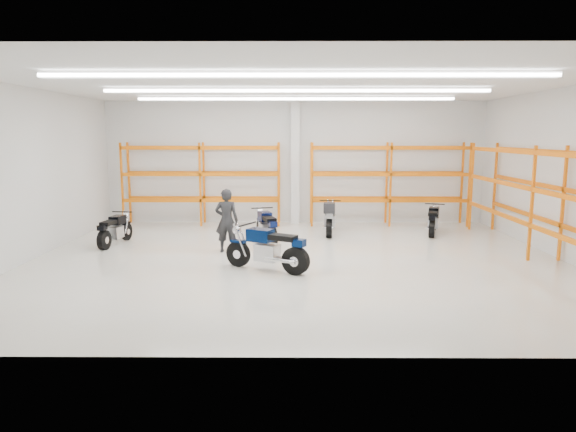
{
  "coord_description": "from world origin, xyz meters",
  "views": [
    {
      "loc": [
        -0.13,
        -13.17,
        3.25
      ],
      "look_at": [
        -0.23,
        0.5,
        1.1
      ],
      "focal_mm": 32.0,
      "sensor_mm": 36.0,
      "label": 1
    }
  ],
  "objects_px": {
    "motorcycle_back_a": "(114,231)",
    "standing_man": "(227,221)",
    "motorcycle_back_c": "(330,218)",
    "motorcycle_back_b": "(267,228)",
    "motorcycle_back_d": "(433,221)",
    "structural_column": "(295,163)",
    "motorcycle_main": "(270,250)"
  },
  "relations": [
    {
      "from": "motorcycle_back_a",
      "to": "motorcycle_back_c",
      "type": "relative_size",
      "value": 0.86
    },
    {
      "from": "structural_column",
      "to": "motorcycle_back_a",
      "type": "bearing_deg",
      "value": -143.24
    },
    {
      "from": "motorcycle_back_a",
      "to": "structural_column",
      "type": "xyz_separation_m",
      "value": [
        5.41,
        4.04,
        1.8
      ]
    },
    {
      "from": "motorcycle_back_d",
      "to": "structural_column",
      "type": "height_order",
      "value": "structural_column"
    },
    {
      "from": "motorcycle_back_b",
      "to": "structural_column",
      "type": "bearing_deg",
      "value": 76.46
    },
    {
      "from": "motorcycle_main",
      "to": "motorcycle_back_c",
      "type": "relative_size",
      "value": 0.93
    },
    {
      "from": "motorcycle_back_a",
      "to": "motorcycle_back_d",
      "type": "relative_size",
      "value": 1.02
    },
    {
      "from": "motorcycle_back_b",
      "to": "motorcycle_back_c",
      "type": "distance_m",
      "value": 2.45
    },
    {
      "from": "motorcycle_back_d",
      "to": "motorcycle_back_c",
      "type": "bearing_deg",
      "value": -179.16
    },
    {
      "from": "motorcycle_back_a",
      "to": "motorcycle_back_c",
      "type": "bearing_deg",
      "value": 15.11
    },
    {
      "from": "motorcycle_back_c",
      "to": "structural_column",
      "type": "relative_size",
      "value": 0.5
    },
    {
      "from": "structural_column",
      "to": "standing_man",
      "type": "bearing_deg",
      "value": -111.72
    },
    {
      "from": "motorcycle_main",
      "to": "motorcycle_back_c",
      "type": "xyz_separation_m",
      "value": [
        1.78,
        4.65,
        0.03
      ]
    },
    {
      "from": "motorcycle_back_a",
      "to": "motorcycle_back_d",
      "type": "xyz_separation_m",
      "value": [
        9.97,
        1.81,
        0.01
      ]
    },
    {
      "from": "motorcycle_back_a",
      "to": "standing_man",
      "type": "relative_size",
      "value": 1.08
    },
    {
      "from": "motorcycle_back_d",
      "to": "standing_man",
      "type": "height_order",
      "value": "standing_man"
    },
    {
      "from": "motorcycle_main",
      "to": "motorcycle_back_a",
      "type": "distance_m",
      "value": 5.57
    },
    {
      "from": "motorcycle_main",
      "to": "motorcycle_back_b",
      "type": "xyz_separation_m",
      "value": [
        -0.23,
        3.25,
        -0.04
      ]
    },
    {
      "from": "motorcycle_back_d",
      "to": "standing_man",
      "type": "distance_m",
      "value": 7.04
    },
    {
      "from": "motorcycle_main",
      "to": "motorcycle_back_d",
      "type": "relative_size",
      "value": 1.1
    },
    {
      "from": "motorcycle_back_b",
      "to": "motorcycle_back_d",
      "type": "bearing_deg",
      "value": 14.96
    },
    {
      "from": "motorcycle_back_c",
      "to": "motorcycle_back_d",
      "type": "bearing_deg",
      "value": 0.84
    },
    {
      "from": "motorcycle_back_d",
      "to": "structural_column",
      "type": "bearing_deg",
      "value": 153.95
    },
    {
      "from": "motorcycle_main",
      "to": "motorcycle_back_b",
      "type": "relative_size",
      "value": 1.02
    },
    {
      "from": "motorcycle_main",
      "to": "motorcycle_back_d",
      "type": "height_order",
      "value": "motorcycle_main"
    },
    {
      "from": "motorcycle_back_c",
      "to": "motorcycle_back_d",
      "type": "distance_m",
      "value": 3.44
    },
    {
      "from": "motorcycle_back_c",
      "to": "motorcycle_main",
      "type": "bearing_deg",
      "value": -110.91
    },
    {
      "from": "motorcycle_back_b",
      "to": "motorcycle_main",
      "type": "bearing_deg",
      "value": -85.89
    },
    {
      "from": "motorcycle_main",
      "to": "motorcycle_back_d",
      "type": "xyz_separation_m",
      "value": [
        5.21,
        4.7,
        -0.07
      ]
    },
    {
      "from": "motorcycle_main",
      "to": "motorcycle_back_d",
      "type": "bearing_deg",
      "value": 42.05
    },
    {
      "from": "motorcycle_main",
      "to": "structural_column",
      "type": "height_order",
      "value": "structural_column"
    },
    {
      "from": "motorcycle_back_b",
      "to": "motorcycle_back_c",
      "type": "bearing_deg",
      "value": 34.95
    }
  ]
}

